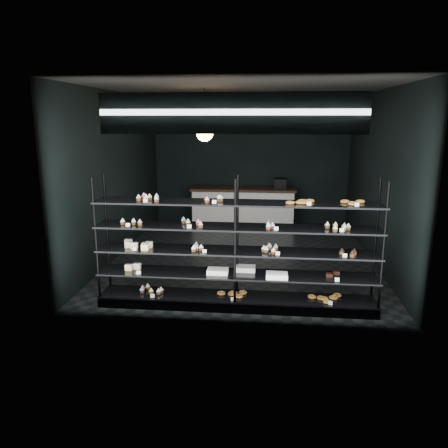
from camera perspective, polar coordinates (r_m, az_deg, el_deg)
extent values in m
cube|color=black|center=(8.81, 2.52, -4.11)|extent=(5.00, 6.00, 0.01)
cube|color=black|center=(8.41, 2.76, 17.06)|extent=(5.00, 6.00, 0.01)
cube|color=black|center=(11.44, 3.50, 8.15)|extent=(5.00, 0.01, 3.20)
cube|color=black|center=(5.51, 0.85, 2.23)|extent=(5.00, 0.01, 3.20)
cube|color=black|center=(8.96, -13.64, 6.27)|extent=(0.01, 6.00, 3.20)
cube|color=black|center=(8.69, 19.40, 5.67)|extent=(0.01, 6.00, 3.20)
cube|color=black|center=(6.50, 1.55, -10.22)|extent=(4.00, 0.50, 0.12)
cylinder|color=black|center=(6.43, -16.36, -2.31)|extent=(0.04, 0.04, 1.85)
cylinder|color=black|center=(6.82, -14.99, -1.31)|extent=(0.04, 0.04, 1.85)
cylinder|color=black|center=(5.98, 1.45, -2.94)|extent=(0.04, 0.04, 1.85)
cylinder|color=black|center=(6.40, 1.75, -1.82)|extent=(0.04, 0.04, 1.85)
cylinder|color=black|center=(6.16, 20.09, -3.29)|extent=(0.04, 0.04, 1.85)
cylinder|color=black|center=(6.57, 19.18, -2.19)|extent=(0.04, 0.04, 1.85)
cube|color=black|center=(6.47, 1.56, -9.49)|extent=(4.00, 0.50, 0.03)
cube|color=black|center=(6.34, 1.58, -6.58)|extent=(4.00, 0.50, 0.02)
cube|color=black|center=(6.23, 1.60, -3.56)|extent=(4.00, 0.50, 0.02)
cube|color=black|center=(6.13, 1.62, -0.43)|extent=(4.00, 0.50, 0.02)
cube|color=black|center=(6.06, 1.64, 2.78)|extent=(4.00, 0.50, 0.02)
cube|color=white|center=(6.09, -10.09, 2.99)|extent=(0.06, 0.04, 0.06)
cube|color=white|center=(5.90, -0.96, 2.86)|extent=(0.05, 0.04, 0.06)
cube|color=white|center=(5.88, 10.77, 2.59)|extent=(0.06, 0.04, 0.06)
cube|color=white|center=(5.97, 16.67, 2.41)|extent=(0.06, 0.04, 0.06)
cube|color=white|center=(6.25, -12.59, -0.14)|extent=(0.06, 0.04, 0.06)
cube|color=white|center=(6.03, -4.46, -0.35)|extent=(0.05, 0.04, 0.06)
cube|color=white|center=(5.93, 6.48, -0.62)|extent=(0.05, 0.04, 0.06)
cube|color=white|center=(6.01, 14.84, -0.81)|extent=(0.06, 0.04, 0.06)
cube|color=white|center=(6.32, -11.94, -3.23)|extent=(0.06, 0.04, 0.06)
cube|color=white|center=(6.09, -2.90, -3.58)|extent=(0.06, 0.04, 0.06)
cube|color=white|center=(6.03, 6.91, -3.86)|extent=(0.05, 0.04, 0.06)
cube|color=white|center=(6.13, 15.90, -4.01)|extent=(0.06, 0.04, 0.06)
cube|color=white|center=(6.41, -11.27, -6.25)|extent=(0.06, 0.04, 0.06)
cube|color=white|center=(6.21, 14.19, -7.07)|extent=(0.06, 0.04, 0.06)
cube|color=white|center=(6.49, -9.67, -9.24)|extent=(0.06, 0.04, 0.06)
cube|color=white|center=(6.29, 0.71, -9.79)|extent=(0.05, 0.04, 0.06)
cube|color=white|center=(6.33, 13.46, -10.03)|extent=(0.06, 0.04, 0.06)
cube|color=#0D1844|center=(5.48, 0.97, 14.26)|extent=(3.20, 0.04, 0.45)
cube|color=white|center=(5.46, 0.95, 14.27)|extent=(3.30, 0.02, 0.50)
cylinder|color=black|center=(7.55, -2.56, 15.12)|extent=(0.01, 0.01, 0.59)
sphere|color=#FFA759|center=(7.55, -2.53, 11.80)|extent=(0.29, 0.29, 0.29)
cube|color=silver|center=(11.13, 2.51, 2.06)|extent=(2.53, 0.60, 0.92)
cube|color=black|center=(11.04, 2.53, 4.55)|extent=(2.63, 0.65, 0.06)
cube|color=black|center=(11.00, 7.35, 5.24)|extent=(0.30, 0.30, 0.25)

